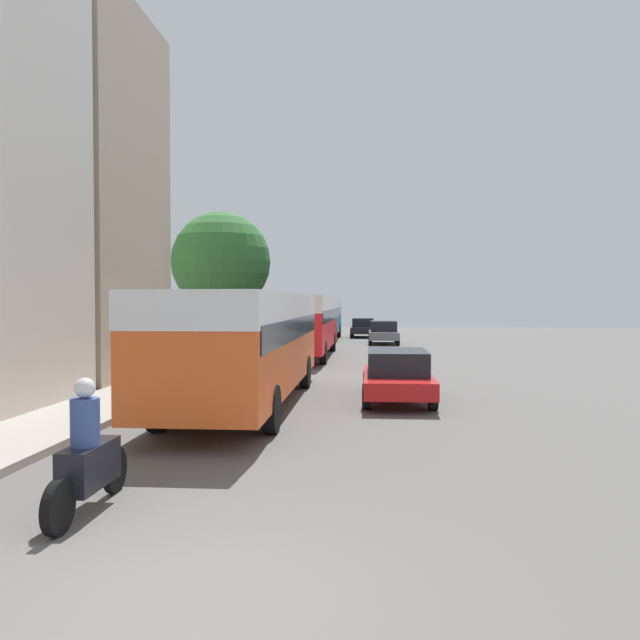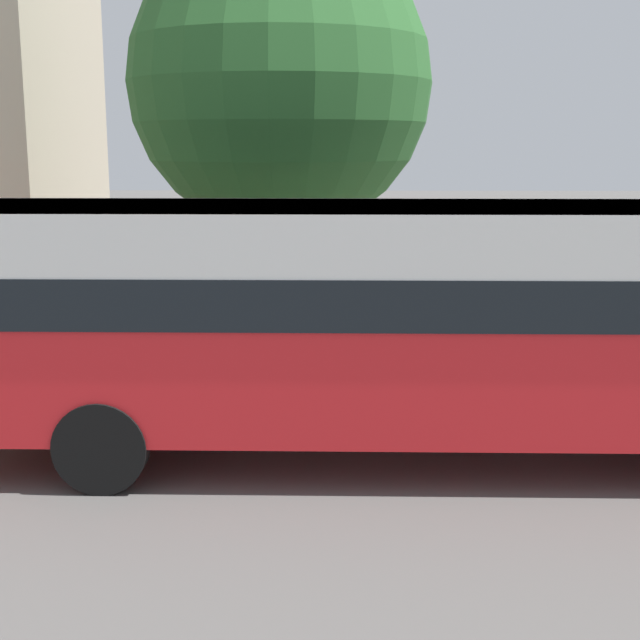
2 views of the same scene
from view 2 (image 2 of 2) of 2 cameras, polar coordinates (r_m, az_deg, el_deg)
bus_following at (r=10.25m, az=6.81°, el=1.56°), size 2.65×11.33×2.95m
street_tree at (r=13.74m, az=-2.56°, el=14.90°), size 4.53×4.53×6.63m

